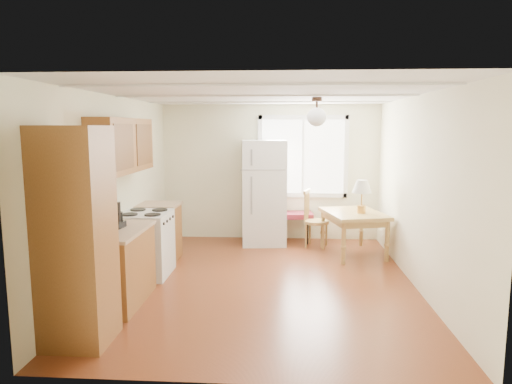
# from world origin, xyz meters

# --- Properties ---
(room_shell) EXTENTS (4.60, 5.60, 2.62)m
(room_shell) POSITION_xyz_m (0.00, 0.00, 1.25)
(room_shell) COLOR #552311
(room_shell) RESTS_ON ground
(kitchen_run) EXTENTS (0.65, 3.40, 2.20)m
(kitchen_run) POSITION_xyz_m (-1.72, -0.63, 0.84)
(kitchen_run) COLOR brown
(kitchen_run) RESTS_ON ground
(window_unit) EXTENTS (1.64, 0.05, 1.51)m
(window_unit) POSITION_xyz_m (0.60, 2.47, 1.55)
(window_unit) COLOR white
(window_unit) RESTS_ON room_shell
(pendant_light) EXTENTS (0.26, 0.26, 0.40)m
(pendant_light) POSITION_xyz_m (0.70, 0.40, 2.24)
(pendant_light) COLOR #311F16
(pendant_light) RESTS_ON room_shell
(refrigerator) EXTENTS (0.83, 0.83, 1.86)m
(refrigerator) POSITION_xyz_m (-0.10, 2.12, 0.93)
(refrigerator) COLOR white
(refrigerator) RESTS_ON ground
(bench) EXTENTS (1.21, 0.53, 0.54)m
(bench) POSITION_xyz_m (0.19, 2.22, 0.48)
(bench) COLOR maroon
(bench) RESTS_ON ground
(dining_table) EXTENTS (1.10, 1.31, 0.71)m
(dining_table) POSITION_xyz_m (1.41, 1.47, 0.61)
(dining_table) COLOR olive
(dining_table) RESTS_ON ground
(chair) EXTENTS (0.47, 0.47, 0.99)m
(chair) POSITION_xyz_m (0.74, 1.93, 0.57)
(chair) COLOR olive
(chair) RESTS_ON ground
(table_lamp) EXTENTS (0.31, 0.31, 0.54)m
(table_lamp) POSITION_xyz_m (1.51, 1.38, 1.10)
(table_lamp) COLOR #BD8A3C
(table_lamp) RESTS_ON dining_table
(coffee_maker) EXTENTS (0.18, 0.23, 0.32)m
(coffee_maker) POSITION_xyz_m (-1.72, -0.78, 1.02)
(coffee_maker) COLOR black
(coffee_maker) RESTS_ON kitchen_run
(kettle) EXTENTS (0.13, 0.13, 0.25)m
(kettle) POSITION_xyz_m (-1.80, -0.62, 1.00)
(kettle) COLOR red
(kettle) RESTS_ON kitchen_run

